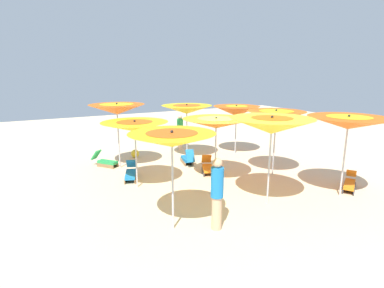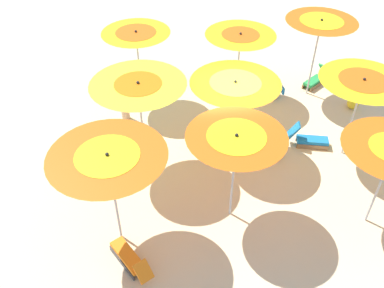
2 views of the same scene
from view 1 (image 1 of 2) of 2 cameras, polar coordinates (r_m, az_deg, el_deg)
ground at (r=10.76m, az=4.29°, el=-6.66°), size 36.66×36.66×0.04m
beach_umbrella_0 at (r=9.81m, az=27.27°, el=3.56°), size 2.27×2.27×2.47m
beach_umbrella_1 at (r=11.14m, az=15.49°, el=5.11°), size 2.06×2.06×2.39m
beach_umbrella_2 at (r=13.84m, az=8.33°, el=6.16°), size 2.09×2.09×2.24m
beach_umbrella_3 at (r=8.43m, az=14.72°, el=3.36°), size 2.25×2.25×2.52m
beach_umbrella_4 at (r=10.12m, az=4.54°, el=3.92°), size 2.24×2.24×2.22m
beach_umbrella_5 at (r=12.91m, az=-0.99°, el=6.52°), size 2.14×2.14×2.36m
beach_umbrella_6 at (r=6.79m, az=-3.78°, el=0.82°), size 1.97×1.97×2.39m
beach_umbrella_7 at (r=9.62m, az=-10.69°, el=3.24°), size 2.09×2.09×2.21m
beach_umbrella_8 at (r=11.83m, az=-13.91°, el=6.36°), size 2.08×2.08×2.54m
lounger_0 at (r=10.89m, az=-11.44°, el=-5.43°), size 0.78×1.29×0.57m
lounger_1 at (r=12.54m, az=-15.93°, el=-3.13°), size 0.94×1.09×0.63m
lounger_2 at (r=12.37m, az=-0.88°, el=-2.79°), size 0.60×1.20×0.70m
lounger_3 at (r=10.98m, az=27.47°, el=-6.60°), size 1.25×0.93×0.52m
lounger_4 at (r=11.34m, az=2.95°, el=-4.39°), size 0.82×1.16×0.59m
beachgoer_0 at (r=14.62m, az=-2.25°, el=2.43°), size 0.30×0.30×1.71m
beachgoer_1 at (r=7.16m, az=4.72°, el=-9.08°), size 0.30×0.30×1.75m
beach_ball at (r=13.55m, az=-10.62°, el=-1.77°), size 0.36×0.36×0.36m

